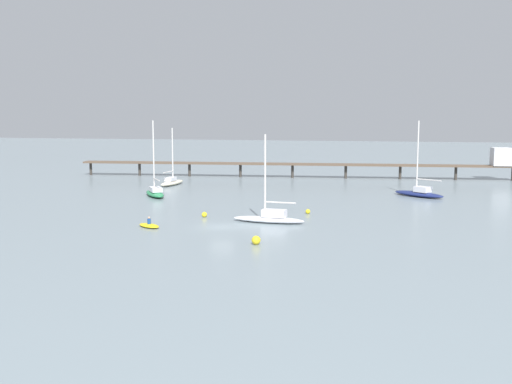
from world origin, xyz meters
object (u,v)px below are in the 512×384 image
(dinghy_yellow, at_px, (149,225))
(mooring_buoy_mid, at_px, (256,240))
(sailboat_cream, at_px, (172,181))
(sailboat_green, at_px, (155,192))
(pier, at_px, (354,162))
(sailboat_white, at_px, (270,217))
(mooring_buoy_far, at_px, (308,211))
(mooring_buoy_near, at_px, (204,215))
(sailboat_navy, at_px, (419,192))

(dinghy_yellow, distance_m, mooring_buoy_mid, 14.26)
(sailboat_cream, height_order, sailboat_green, sailboat_green)
(pier, distance_m, sailboat_white, 48.25)
(sailboat_green, xyz_separation_m, mooring_buoy_far, (23.56, -10.58, -0.40))
(pier, xyz_separation_m, sailboat_cream, (-29.17, -16.80, -2.36))
(sailboat_green, bearing_deg, dinghy_yellow, -70.25)
(sailboat_cream, relative_size, mooring_buoy_near, 15.24)
(mooring_buoy_far, bearing_deg, sailboat_navy, 52.69)
(mooring_buoy_near, distance_m, mooring_buoy_mid, 16.01)
(sailboat_navy, xyz_separation_m, dinghy_yellow, (-29.31, -30.30, -0.46))
(sailboat_white, distance_m, mooring_buoy_far, 7.54)
(dinghy_yellow, bearing_deg, pier, 70.60)
(sailboat_cream, height_order, mooring_buoy_mid, sailboat_cream)
(sailboat_navy, xyz_separation_m, sailboat_white, (-17.29, -24.94, -0.02))
(mooring_buoy_near, relative_size, mooring_buoy_far, 1.11)
(mooring_buoy_mid, bearing_deg, sailboat_white, 94.38)
(pier, height_order, sailboat_cream, sailboat_cream)
(sailboat_white, relative_size, dinghy_yellow, 2.91)
(sailboat_green, height_order, mooring_buoy_near, sailboat_green)
(sailboat_cream, xyz_separation_m, sailboat_green, (2.33, -13.63, 0.05))
(sailboat_cream, bearing_deg, dinghy_yellow, -73.91)
(sailboat_navy, xyz_separation_m, mooring_buoy_far, (-13.89, -18.22, -0.38))
(dinghy_yellow, distance_m, mooring_buoy_near, 8.20)
(sailboat_white, bearing_deg, mooring_buoy_far, 63.14)
(sailboat_cream, bearing_deg, mooring_buoy_far, -43.08)
(sailboat_green, bearing_deg, sailboat_cream, 99.69)
(dinghy_yellow, xyz_separation_m, mooring_buoy_mid, (12.90, -6.08, 0.21))
(mooring_buoy_near, bearing_deg, mooring_buoy_far, 23.07)
(mooring_buoy_far, bearing_deg, sailboat_cream, 136.92)
(sailboat_navy, xyz_separation_m, mooring_buoy_near, (-25.37, -23.11, -0.35))
(sailboat_white, relative_size, mooring_buoy_near, 15.58)
(pier, xyz_separation_m, sailboat_white, (-6.67, -47.73, -2.35))
(sailboat_cream, distance_m, mooring_buoy_near, 32.48)
(sailboat_navy, bearing_deg, pier, 114.97)
(pier, relative_size, dinghy_yellow, 24.03)
(mooring_buoy_mid, height_order, mooring_buoy_far, mooring_buoy_mid)
(sailboat_white, bearing_deg, dinghy_yellow, -155.95)
(sailboat_navy, height_order, mooring_buoy_far, sailboat_navy)
(sailboat_cream, bearing_deg, mooring_buoy_mid, -61.13)
(sailboat_white, xyz_separation_m, dinghy_yellow, (-12.02, -5.36, -0.44))
(pier, distance_m, sailboat_green, 40.64)
(sailboat_white, bearing_deg, sailboat_green, 139.37)
(dinghy_yellow, bearing_deg, mooring_buoy_near, 61.27)
(sailboat_cream, distance_m, mooring_buoy_mid, 48.40)
(pier, bearing_deg, sailboat_white, -97.96)
(pier, bearing_deg, sailboat_green, -131.41)
(sailboat_cream, xyz_separation_m, mooring_buoy_far, (25.89, -24.21, -0.35))
(sailboat_navy, height_order, sailboat_cream, sailboat_navy)
(sailboat_navy, distance_m, mooring_buoy_far, 22.91)
(sailboat_white, xyz_separation_m, mooring_buoy_mid, (0.88, -11.45, -0.23))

